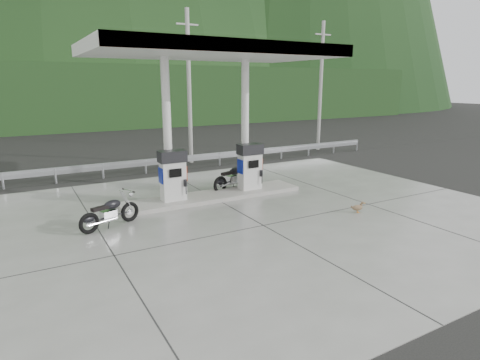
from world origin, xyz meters
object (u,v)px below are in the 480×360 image
gas_pump_left (173,176)px  motorcycle_left (110,213)px  motorcycle_right (233,178)px  duck (357,208)px  gas_pump_right (250,167)px

gas_pump_left → motorcycle_left: 2.91m
motorcycle_right → duck: (2.19, -4.74, -0.33)m
gas_pump_right → motorcycle_right: bearing=114.4°
motorcycle_left → gas_pump_right: bearing=-7.6°
gas_pump_left → motorcycle_left: bearing=-152.1°
motorcycle_left → duck: bearing=-40.1°
motorcycle_right → motorcycle_left: bearing=-176.9°
gas_pump_left → duck: size_ratio=4.01×
motorcycle_left → motorcycle_right: motorcycle_right is taller
gas_pump_left → duck: (5.04, -3.98, -0.89)m
motorcycle_right → duck: motorcycle_right is taller
gas_pump_right → motorcycle_left: size_ratio=0.95×
motorcycle_left → motorcycle_right: size_ratio=0.92×
gas_pump_left → gas_pump_right: same height
gas_pump_left → motorcycle_right: size_ratio=0.87×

